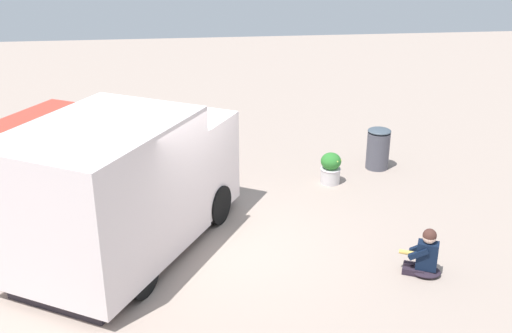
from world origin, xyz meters
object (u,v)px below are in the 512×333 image
planter_flowering_side (56,154)px  planter_flowering_far (331,168)px  trash_bin (378,148)px  person_customer (425,256)px  food_truck (125,188)px

planter_flowering_side → planter_flowering_far: bearing=166.2°
trash_bin → planter_flowering_far: bearing=29.5°
planter_flowering_far → planter_flowering_side: 6.53m
trash_bin → planter_flowering_side: bearing=-6.1°
person_customer → planter_flowering_side: bearing=-37.6°
planter_flowering_far → food_truck: bearing=30.0°
person_customer → planter_flowering_side: size_ratio=1.12×
food_truck → planter_flowering_far: bearing=-150.0°
food_truck → trash_bin: food_truck is taller
planter_flowering_far → trash_bin: 1.52m
planter_flowering_far → trash_bin: (-1.31, -0.74, 0.14)m
person_customer → planter_flowering_side: person_customer is taller
planter_flowering_far → planter_flowering_side: bearing=-13.8°
food_truck → trash_bin: size_ratio=5.14×
planter_flowering_far → planter_flowering_side: planter_flowering_side is taller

